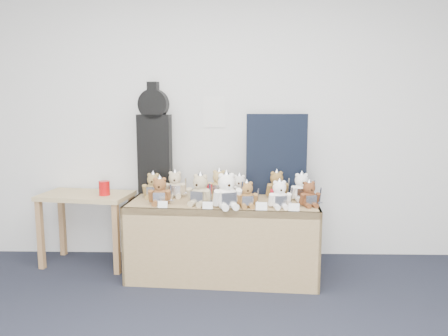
{
  "coord_description": "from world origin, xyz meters",
  "views": [
    {
      "loc": [
        0.14,
        -1.75,
        1.54
      ],
      "look_at": [
        0.05,
        1.85,
        0.98
      ],
      "focal_mm": 35.0,
      "sensor_mm": 36.0,
      "label": 1
    }
  ],
  "objects_px": {
    "teddy_front_left": "(200,191)",
    "teddy_back_end": "(302,188)",
    "teddy_front_right": "(247,195)",
    "teddy_back_left": "(175,185)",
    "red_cup": "(104,188)",
    "teddy_back_right": "(277,186)",
    "teddy_front_far_left": "(160,192)",
    "teddy_back_centre_right": "(239,188)",
    "teddy_front_end": "(309,195)",
    "side_table": "(86,206)",
    "teddy_back_far_left": "(153,186)",
    "teddy_back_centre_left": "(219,185)",
    "teddy_front_centre": "(227,192)",
    "display_table": "(222,219)",
    "guitar_case": "(154,140)",
    "teddy_front_far_right": "(279,195)"
  },
  "relations": [
    {
      "from": "side_table",
      "to": "teddy_front_far_right",
      "type": "bearing_deg",
      "value": -6.55
    },
    {
      "from": "teddy_front_right",
      "to": "teddy_back_left",
      "type": "distance_m",
      "value": 0.73
    },
    {
      "from": "guitar_case",
      "to": "teddy_front_right",
      "type": "height_order",
      "value": "guitar_case"
    },
    {
      "from": "teddy_front_far_right",
      "to": "teddy_front_left",
      "type": "bearing_deg",
      "value": 165.27
    },
    {
      "from": "teddy_front_far_right",
      "to": "teddy_back_centre_left",
      "type": "distance_m",
      "value": 0.63
    },
    {
      "from": "teddy_front_end",
      "to": "teddy_front_far_left",
      "type": "bearing_deg",
      "value": 165.6
    },
    {
      "from": "teddy_front_right",
      "to": "teddy_back_left",
      "type": "relative_size",
      "value": 0.9
    },
    {
      "from": "teddy_back_centre_left",
      "to": "teddy_back_end",
      "type": "xyz_separation_m",
      "value": [
        0.72,
        -0.12,
        -0.0
      ]
    },
    {
      "from": "display_table",
      "to": "red_cup",
      "type": "bearing_deg",
      "value": 172.29
    },
    {
      "from": "side_table",
      "to": "teddy_front_far_left",
      "type": "xyz_separation_m",
      "value": [
        0.76,
        -0.38,
        0.22
      ]
    },
    {
      "from": "guitar_case",
      "to": "teddy_back_far_left",
      "type": "xyz_separation_m",
      "value": [
        0.01,
        -0.19,
        -0.4
      ]
    },
    {
      "from": "teddy_front_far_right",
      "to": "teddy_back_right",
      "type": "height_order",
      "value": "teddy_back_right"
    },
    {
      "from": "teddy_front_end",
      "to": "teddy_back_left",
      "type": "relative_size",
      "value": 0.89
    },
    {
      "from": "teddy_front_far_left",
      "to": "teddy_back_centre_right",
      "type": "distance_m",
      "value": 0.7
    },
    {
      "from": "teddy_front_far_right",
      "to": "teddy_back_left",
      "type": "relative_size",
      "value": 0.95
    },
    {
      "from": "guitar_case",
      "to": "teddy_back_left",
      "type": "xyz_separation_m",
      "value": [
        0.2,
        -0.15,
        -0.4
      ]
    },
    {
      "from": "display_table",
      "to": "teddy_back_left",
      "type": "relative_size",
      "value": 6.21
    },
    {
      "from": "teddy_front_left",
      "to": "teddy_back_end",
      "type": "xyz_separation_m",
      "value": [
        0.87,
        0.18,
        -0.01
      ]
    },
    {
      "from": "teddy_front_centre",
      "to": "teddy_back_far_left",
      "type": "xyz_separation_m",
      "value": [
        -0.66,
        0.35,
        -0.03
      ]
    },
    {
      "from": "side_table",
      "to": "teddy_back_far_left",
      "type": "bearing_deg",
      "value": -3.0
    },
    {
      "from": "teddy_back_centre_right",
      "to": "teddy_front_centre",
      "type": "bearing_deg",
      "value": -102.45
    },
    {
      "from": "teddy_front_far_left",
      "to": "teddy_front_left",
      "type": "distance_m",
      "value": 0.34
    },
    {
      "from": "teddy_front_right",
      "to": "teddy_back_centre_left",
      "type": "bearing_deg",
      "value": 114.19
    },
    {
      "from": "teddy_back_left",
      "to": "teddy_back_centre_left",
      "type": "bearing_deg",
      "value": -0.94
    },
    {
      "from": "teddy_front_right",
      "to": "teddy_back_end",
      "type": "xyz_separation_m",
      "value": [
        0.48,
        0.25,
        0.01
      ]
    },
    {
      "from": "red_cup",
      "to": "teddy_back_right",
      "type": "distance_m",
      "value": 1.56
    },
    {
      "from": "teddy_front_right",
      "to": "teddy_front_centre",
      "type": "bearing_deg",
      "value": 179.91
    },
    {
      "from": "teddy_back_centre_left",
      "to": "teddy_front_right",
      "type": "bearing_deg",
      "value": -55.86
    },
    {
      "from": "teddy_front_far_right",
      "to": "teddy_front_end",
      "type": "xyz_separation_m",
      "value": [
        0.25,
        0.05,
        -0.01
      ]
    },
    {
      "from": "side_table",
      "to": "teddy_back_centre_left",
      "type": "height_order",
      "value": "teddy_back_centre_left"
    },
    {
      "from": "teddy_front_right",
      "to": "teddy_back_left",
      "type": "bearing_deg",
      "value": 142.05
    },
    {
      "from": "teddy_front_centre",
      "to": "teddy_back_far_left",
      "type": "relative_size",
      "value": 1.27
    },
    {
      "from": "side_table",
      "to": "teddy_front_centre",
      "type": "bearing_deg",
      "value": -11.51
    },
    {
      "from": "guitar_case",
      "to": "teddy_back_right",
      "type": "relative_size",
      "value": 3.77
    },
    {
      "from": "display_table",
      "to": "teddy_front_left",
      "type": "xyz_separation_m",
      "value": [
        -0.18,
        -0.09,
        0.26
      ]
    },
    {
      "from": "teddy_back_centre_left",
      "to": "teddy_back_centre_right",
      "type": "height_order",
      "value": "teddy_back_centre_left"
    },
    {
      "from": "teddy_front_centre",
      "to": "teddy_back_end",
      "type": "bearing_deg",
      "value": 5.78
    },
    {
      "from": "teddy_front_far_left",
      "to": "teddy_back_left",
      "type": "xyz_separation_m",
      "value": [
        0.09,
        0.28,
        0.0
      ]
    },
    {
      "from": "teddy_back_left",
      "to": "teddy_back_centre_right",
      "type": "distance_m",
      "value": 0.58
    },
    {
      "from": "teddy_back_centre_left",
      "to": "teddy_back_end",
      "type": "bearing_deg",
      "value": -8.05
    },
    {
      "from": "display_table",
      "to": "teddy_front_centre",
      "type": "distance_m",
      "value": 0.34
    },
    {
      "from": "teddy_front_left",
      "to": "teddy_back_left",
      "type": "relative_size",
      "value": 1.11
    },
    {
      "from": "teddy_back_centre_right",
      "to": "teddy_front_end",
      "type": "bearing_deg",
      "value": -18.87
    },
    {
      "from": "teddy_back_centre_right",
      "to": "teddy_back_right",
      "type": "distance_m",
      "value": 0.34
    },
    {
      "from": "teddy_back_left",
      "to": "teddy_front_left",
      "type": "bearing_deg",
      "value": -52.2
    },
    {
      "from": "teddy_front_end",
      "to": "teddy_front_centre",
      "type": "bearing_deg",
      "value": 172.85
    },
    {
      "from": "guitar_case",
      "to": "red_cup",
      "type": "distance_m",
      "value": 0.63
    },
    {
      "from": "display_table",
      "to": "teddy_back_left",
      "type": "bearing_deg",
      "value": 159.48
    },
    {
      "from": "teddy_front_far_left",
      "to": "teddy_back_centre_left",
      "type": "distance_m",
      "value": 0.57
    },
    {
      "from": "teddy_front_end",
      "to": "teddy_back_right",
      "type": "relative_size",
      "value": 0.88
    }
  ]
}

